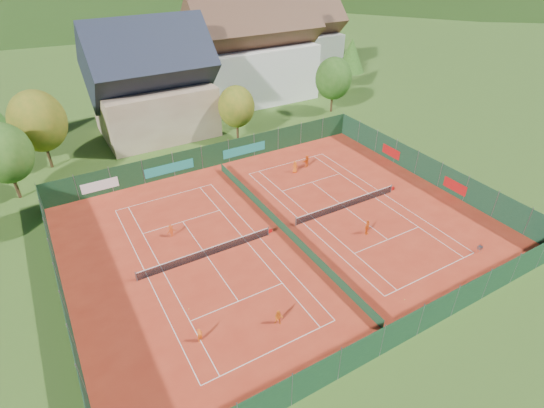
{
  "coord_description": "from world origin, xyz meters",
  "views": [
    {
      "loc": [
        -17.88,
        -28.72,
        25.03
      ],
      "look_at": [
        0.0,
        2.0,
        2.0
      ],
      "focal_mm": 28.0,
      "sensor_mm": 36.0,
      "label": 1
    }
  ],
  "objects_px": {
    "chalet": "(152,87)",
    "player_left_near": "(200,335)",
    "ball_hopper": "(480,248)",
    "player_right_far_b": "(307,161)",
    "hotel_block_a": "(252,55)",
    "player_left_far": "(171,231)",
    "player_left_mid": "(279,318)",
    "player_right_near": "(367,227)",
    "hotel_block_b": "(296,42)",
    "player_right_far_a": "(295,167)"
  },
  "relations": [
    {
      "from": "ball_hopper",
      "to": "player_left_far",
      "type": "relative_size",
      "value": 0.63
    },
    {
      "from": "player_left_far",
      "to": "player_left_mid",
      "type": "bearing_deg",
      "value": 95.56
    },
    {
      "from": "hotel_block_b",
      "to": "player_left_near",
      "type": "xyz_separation_m",
      "value": [
        -42.12,
        -52.55,
        -5.99
      ]
    },
    {
      "from": "hotel_block_b",
      "to": "player_left_mid",
      "type": "bearing_deg",
      "value": -123.99
    },
    {
      "from": "hotel_block_b",
      "to": "player_left_near",
      "type": "relative_size",
      "value": 13.7
    },
    {
      "from": "hotel_block_a",
      "to": "player_left_mid",
      "type": "distance_m",
      "value": 51.61
    },
    {
      "from": "hotel_block_a",
      "to": "player_left_far",
      "type": "bearing_deg",
      "value": -129.37
    },
    {
      "from": "player_right_near",
      "to": "chalet",
      "type": "bearing_deg",
      "value": 81.5
    },
    {
      "from": "player_left_far",
      "to": "player_right_far_b",
      "type": "bearing_deg",
      "value": -171.87
    },
    {
      "from": "player_left_near",
      "to": "player_left_mid",
      "type": "bearing_deg",
      "value": -32.2
    },
    {
      "from": "player_right_far_a",
      "to": "player_left_far",
      "type": "bearing_deg",
      "value": 28.74
    },
    {
      "from": "player_right_far_a",
      "to": "ball_hopper",
      "type": "bearing_deg",
      "value": 119.53
    },
    {
      "from": "player_left_near",
      "to": "player_right_near",
      "type": "relative_size",
      "value": 0.8
    },
    {
      "from": "chalet",
      "to": "hotel_block_b",
      "type": "distance_m",
      "value": 35.85
    },
    {
      "from": "player_left_mid",
      "to": "player_right_near",
      "type": "height_order",
      "value": "player_right_near"
    },
    {
      "from": "ball_hopper",
      "to": "player_right_near",
      "type": "distance_m",
      "value": 10.24
    },
    {
      "from": "player_right_near",
      "to": "player_left_near",
      "type": "bearing_deg",
      "value": 167.34
    },
    {
      "from": "hotel_block_b",
      "to": "player_right_far_b",
      "type": "relative_size",
      "value": 11.01
    },
    {
      "from": "player_right_near",
      "to": "player_right_far_a",
      "type": "height_order",
      "value": "player_right_near"
    },
    {
      "from": "player_left_mid",
      "to": "player_right_far_b",
      "type": "distance_m",
      "value": 25.65
    },
    {
      "from": "hotel_block_b",
      "to": "player_left_near",
      "type": "distance_m",
      "value": 67.61
    },
    {
      "from": "ball_hopper",
      "to": "player_right_near",
      "type": "relative_size",
      "value": 0.51
    },
    {
      "from": "hotel_block_b",
      "to": "ball_hopper",
      "type": "distance_m",
      "value": 58.63
    },
    {
      "from": "ball_hopper",
      "to": "player_left_mid",
      "type": "relative_size",
      "value": 0.59
    },
    {
      "from": "chalet",
      "to": "hotel_block_a",
      "type": "relative_size",
      "value": 0.75
    },
    {
      "from": "player_right_far_a",
      "to": "hotel_block_b",
      "type": "bearing_deg",
      "value": -109.85
    },
    {
      "from": "player_right_near",
      "to": "player_right_far_b",
      "type": "xyz_separation_m",
      "value": [
        2.83,
        14.6,
        -0.01
      ]
    },
    {
      "from": "player_right_near",
      "to": "player_right_far_a",
      "type": "distance_m",
      "value": 14.09
    },
    {
      "from": "player_left_near",
      "to": "player_right_far_b",
      "type": "relative_size",
      "value": 0.8
    },
    {
      "from": "hotel_block_b",
      "to": "player_right_far_b",
      "type": "bearing_deg",
      "value": -120.87
    },
    {
      "from": "hotel_block_b",
      "to": "ball_hopper",
      "type": "height_order",
      "value": "hotel_block_b"
    },
    {
      "from": "hotel_block_a",
      "to": "hotel_block_b",
      "type": "relative_size",
      "value": 1.25
    },
    {
      "from": "chalet",
      "to": "player_left_far",
      "type": "bearing_deg",
      "value": -104.9
    },
    {
      "from": "chalet",
      "to": "player_left_near",
      "type": "xyz_separation_m",
      "value": [
        -9.12,
        -38.55,
        -5.99
      ]
    },
    {
      "from": "player_left_near",
      "to": "player_right_far_b",
      "type": "bearing_deg",
      "value": 22.5
    },
    {
      "from": "ball_hopper",
      "to": "player_left_far",
      "type": "height_order",
      "value": "player_left_far"
    },
    {
      "from": "player_left_far",
      "to": "player_right_far_a",
      "type": "bearing_deg",
      "value": -171.73
    },
    {
      "from": "hotel_block_a",
      "to": "player_right_far_b",
      "type": "height_order",
      "value": "hotel_block_a"
    },
    {
      "from": "ball_hopper",
      "to": "chalet",
      "type": "bearing_deg",
      "value": 111.89
    },
    {
      "from": "chalet",
      "to": "player_right_near",
      "type": "xyz_separation_m",
      "value": [
        9.84,
        -34.62,
        -5.83
      ]
    },
    {
      "from": "ball_hopper",
      "to": "player_right_far_b",
      "type": "height_order",
      "value": "player_right_far_b"
    },
    {
      "from": "player_left_far",
      "to": "player_right_near",
      "type": "bearing_deg",
      "value": 143.59
    },
    {
      "from": "chalet",
      "to": "player_left_near",
      "type": "bearing_deg",
      "value": -103.31
    },
    {
      "from": "player_left_near",
      "to": "player_left_far",
      "type": "distance_m",
      "value": 13.36
    },
    {
      "from": "hotel_block_b",
      "to": "player_right_far_a",
      "type": "relative_size",
      "value": 11.5
    },
    {
      "from": "hotel_block_b",
      "to": "player_right_far_a",
      "type": "distance_m",
      "value": 41.61
    },
    {
      "from": "hotel_block_a",
      "to": "player_left_mid",
      "type": "height_order",
      "value": "hotel_block_a"
    },
    {
      "from": "player_left_near",
      "to": "player_left_far",
      "type": "height_order",
      "value": "player_left_far"
    },
    {
      "from": "hotel_block_a",
      "to": "player_left_near",
      "type": "distance_m",
      "value": 53.11
    },
    {
      "from": "player_right_far_a",
      "to": "player_right_near",
      "type": "bearing_deg",
      "value": 100.16
    }
  ]
}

